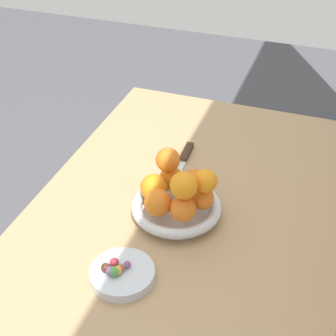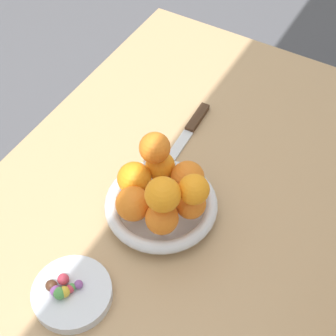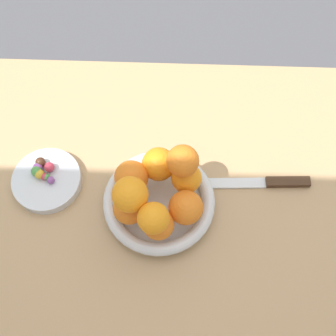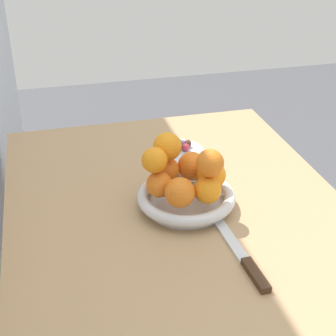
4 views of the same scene
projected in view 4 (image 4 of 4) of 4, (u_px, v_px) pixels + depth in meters
dining_table at (184, 253)px, 1.15m from camera, size 1.10×0.76×0.74m
fruit_bowl at (186, 198)px, 1.14m from camera, size 0.22×0.22×0.04m
candy_dish at (177, 154)px, 1.35m from camera, size 0.14×0.14×0.02m
orange_0 at (159, 184)px, 1.10m from camera, size 0.06×0.06×0.06m
orange_1 at (180, 194)px, 1.07m from camera, size 0.06×0.06×0.06m
orange_2 at (207, 190)px, 1.08m from camera, size 0.06×0.06×0.06m
orange_3 at (211, 175)px, 1.13m from camera, size 0.07×0.07×0.07m
orange_4 at (192, 166)px, 1.17m from camera, size 0.07×0.07×0.07m
orange_5 at (166, 170)px, 1.16m from camera, size 0.06×0.06×0.06m
orange_6 at (154, 160)px, 1.08m from camera, size 0.06×0.06×0.06m
orange_7 at (210, 163)px, 1.06m from camera, size 0.06×0.06×0.06m
orange_8 at (167, 147)px, 1.12m from camera, size 0.06×0.06×0.06m
candy_ball_0 at (187, 144)px, 1.36m from camera, size 0.02×0.02×0.02m
candy_ball_1 at (176, 150)px, 1.33m from camera, size 0.02×0.02×0.02m
candy_ball_2 at (178, 148)px, 1.35m from camera, size 0.01×0.01×0.01m
candy_ball_3 at (178, 145)px, 1.35m from camera, size 0.02×0.02×0.02m
candy_ball_4 at (186, 147)px, 1.34m from camera, size 0.02×0.02×0.02m
candy_ball_5 at (183, 144)px, 1.36m from camera, size 0.02×0.02×0.02m
candy_ball_6 at (178, 149)px, 1.34m from camera, size 0.01×0.01×0.01m
candy_ball_7 at (179, 144)px, 1.36m from camera, size 0.02×0.02×0.02m
knife at (242, 256)px, 0.99m from camera, size 0.26×0.03×0.01m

